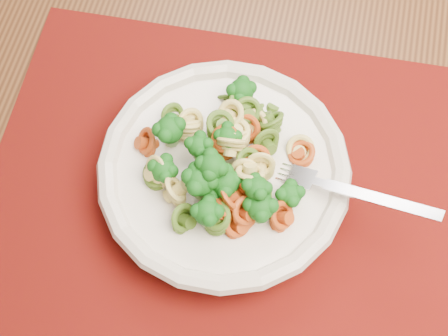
{
  "coord_description": "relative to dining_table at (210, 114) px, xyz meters",
  "views": [
    {
      "loc": [
        -0.3,
        -0.37,
        1.35
      ],
      "look_at": [
        -0.31,
        -0.12,
        0.8
      ],
      "focal_mm": 50.0,
      "sensor_mm": 36.0,
      "label": 1
    }
  ],
  "objects": [
    {
      "name": "placemat",
      "position": [
        0.03,
        -0.15,
        0.1
      ],
      "size": [
        0.55,
        0.46,
        0.0
      ],
      "primitive_type": "cube",
      "rotation": [
        0.0,
        0.0,
        -0.15
      ],
      "color": "#531103",
      "rests_on": "dining_table"
    },
    {
      "name": "dining_table",
      "position": [
        0.0,
        0.0,
        0.0
      ],
      "size": [
        1.62,
        1.2,
        0.76
      ],
      "rotation": [
        0.0,
        0.0,
        -0.19
      ],
      "color": "brown",
      "rests_on": "ground"
    },
    {
      "name": "pasta_bowl",
      "position": [
        0.02,
        -0.14,
        0.13
      ],
      "size": [
        0.25,
        0.25,
        0.05
      ],
      "color": "silver",
      "rests_on": "placemat"
    },
    {
      "name": "pasta_broccoli_heap",
      "position": [
        0.02,
        -0.14,
        0.15
      ],
      "size": [
        0.21,
        0.21,
        0.06
      ],
      "primitive_type": null,
      "color": "#DEC26D",
      "rests_on": "pasta_bowl"
    },
    {
      "name": "fork",
      "position": [
        0.1,
        -0.15,
        0.14
      ],
      "size": [
        0.18,
        0.1,
        0.08
      ],
      "primitive_type": null,
      "rotation": [
        0.0,
        -0.35,
        -0.44
      ],
      "color": "silver",
      "rests_on": "pasta_bowl"
    }
  ]
}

